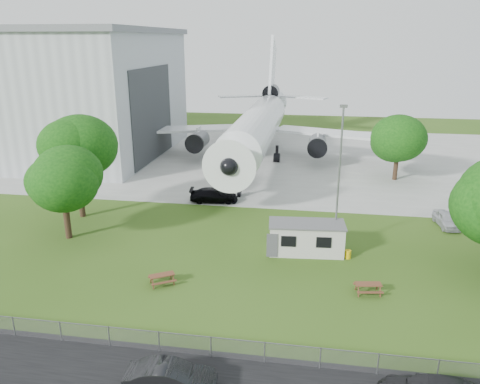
% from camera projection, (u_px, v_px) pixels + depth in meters
% --- Properties ---
extents(ground, '(160.00, 160.00, 0.00)m').
position_uv_depth(ground, '(226.00, 275.00, 35.22)').
color(ground, '#466822').
extents(concrete_apron, '(120.00, 46.00, 0.03)m').
position_uv_depth(concrete_apron, '(273.00, 156.00, 70.87)').
color(concrete_apron, '#B7B7B2').
rests_on(concrete_apron, ground).
extents(hangar, '(43.00, 31.00, 18.55)m').
position_uv_depth(hangar, '(27.00, 91.00, 71.87)').
color(hangar, '#B2B7BC').
rests_on(hangar, ground).
extents(airliner, '(46.36, 47.73, 17.69)m').
position_uv_depth(airliner, '(259.00, 124.00, 67.53)').
color(airliner, white).
rests_on(airliner, ground).
extents(site_cabin, '(6.85, 3.20, 2.62)m').
position_uv_depth(site_cabin, '(306.00, 238.00, 38.60)').
color(site_cabin, beige).
rests_on(site_cabin, ground).
extents(picnic_west, '(2.32, 2.22, 0.76)m').
position_uv_depth(picnic_west, '(162.00, 284.00, 33.94)').
color(picnic_west, brown).
rests_on(picnic_west, ground).
extents(picnic_east, '(2.01, 1.76, 0.76)m').
position_uv_depth(picnic_east, '(368.00, 293.00, 32.69)').
color(picnic_east, brown).
rests_on(picnic_east, ground).
extents(fence, '(58.00, 0.04, 1.30)m').
position_uv_depth(fence, '(194.00, 355.00, 26.31)').
color(fence, gray).
rests_on(fence, ground).
extents(lamp_mast, '(0.16, 0.16, 12.00)m').
position_uv_depth(lamp_mast, '(339.00, 181.00, 37.92)').
color(lamp_mast, slate).
rests_on(lamp_mast, ground).
extents(tree_west_big, '(7.36, 7.36, 10.51)m').
position_uv_depth(tree_west_big, '(76.00, 150.00, 44.84)').
color(tree_west_big, '#382619').
rests_on(tree_west_big, ground).
extents(tree_west_small, '(6.15, 6.15, 8.35)m').
position_uv_depth(tree_west_small, '(62.00, 181.00, 40.25)').
color(tree_west_small, '#382619').
rests_on(tree_west_small, ground).
extents(tree_far_apron, '(6.89, 6.89, 8.39)m').
position_uv_depth(tree_far_apron, '(398.00, 141.00, 57.66)').
color(tree_far_apron, '#382619').
rests_on(tree_far_apron, ground).
extents(car_centre_sedan, '(4.72, 2.02, 1.51)m').
position_uv_depth(car_centre_sedan, '(170.00, 378.00, 23.40)').
color(car_centre_sedan, black).
rests_on(car_centre_sedan, ground).
extents(car_ne_hatch, '(2.09, 4.20, 1.38)m').
position_uv_depth(car_ne_hatch, '(446.00, 220.00, 44.19)').
color(car_ne_hatch, '#B7B9BF').
rests_on(car_ne_hatch, ground).
extents(car_apron_van, '(5.43, 2.78, 1.51)m').
position_uv_depth(car_apron_van, '(214.00, 195.00, 50.87)').
color(car_apron_van, black).
rests_on(car_apron_van, ground).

